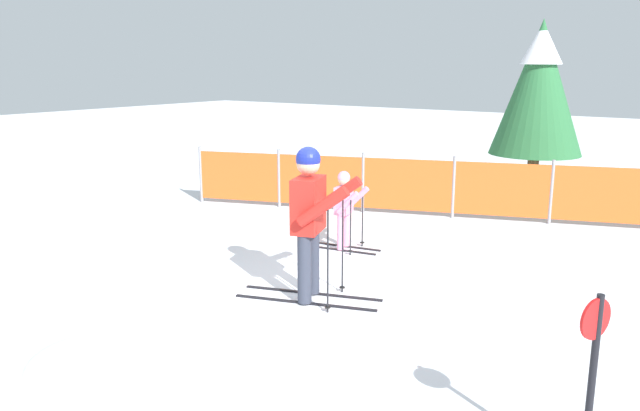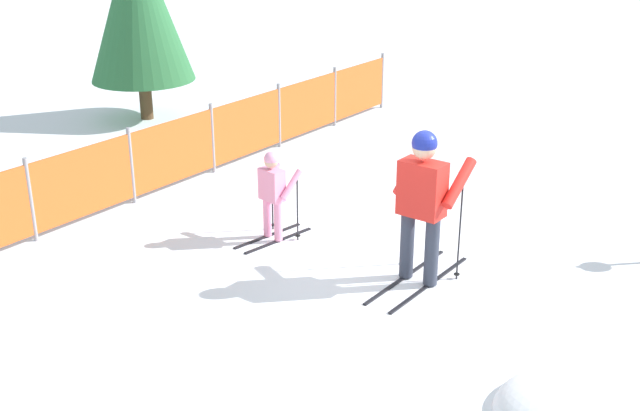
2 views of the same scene
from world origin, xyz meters
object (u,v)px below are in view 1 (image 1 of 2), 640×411
at_px(safety_fence, 454,187).
at_px(skier_child, 345,204).
at_px(skier_adult, 311,210).
at_px(conifer_far, 539,85).
at_px(trail_marker, 592,367).

bearing_deg(safety_fence, skier_child, -100.70).
bearing_deg(skier_adult, conifer_far, 70.49).
distance_m(skier_adult, skier_child, 2.17).
bearing_deg(skier_adult, skier_child, 93.26).
relative_size(skier_adult, conifer_far, 0.49).
distance_m(skier_child, trail_marker, 5.55).
xyz_separation_m(skier_adult, trail_marker, (3.44, -1.60, -0.28)).
xyz_separation_m(skier_adult, safety_fence, (-0.28, 4.77, -0.53)).
height_order(skier_adult, conifer_far, conifer_far).
distance_m(skier_adult, conifer_far, 8.47).
distance_m(conifer_far, trail_marker, 10.64).
bearing_deg(trail_marker, safety_fence, 120.33).
bearing_deg(skier_child, conifer_far, 71.50).
bearing_deg(trail_marker, conifer_far, 108.75).
relative_size(skier_adult, safety_fence, 0.19).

